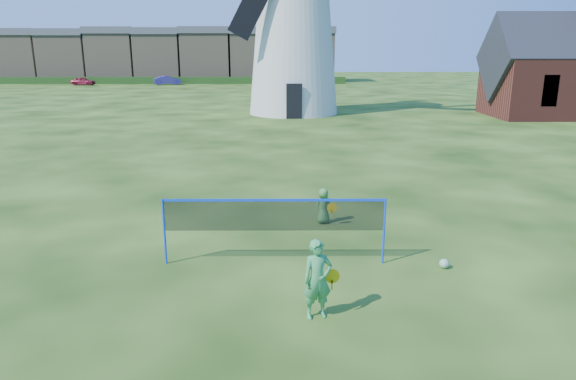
% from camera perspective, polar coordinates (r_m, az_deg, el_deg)
% --- Properties ---
extents(ground, '(220.00, 220.00, 0.00)m').
position_cam_1_polar(ground, '(12.46, -0.91, -7.28)').
color(ground, black).
rests_on(ground, ground).
extents(windmill, '(15.51, 6.81, 20.91)m').
position_cam_1_polar(windmill, '(40.60, 0.63, 18.56)').
color(windmill, silver).
rests_on(windmill, ground).
extents(badminton_net, '(5.05, 0.05, 1.55)m').
position_cam_1_polar(badminton_net, '(11.66, -1.53, -2.92)').
color(badminton_net, blue).
rests_on(badminton_net, ground).
extents(player_girl, '(0.73, 0.49, 1.50)m').
position_cam_1_polar(player_girl, '(9.50, 3.29, -9.83)').
color(player_girl, '#3D9A55').
rests_on(player_girl, ground).
extents(player_boy, '(0.65, 0.48, 1.02)m').
position_cam_1_polar(player_boy, '(14.63, 3.95, -1.77)').
color(player_boy, '#458540').
rests_on(player_boy, ground).
extents(play_ball, '(0.22, 0.22, 0.22)m').
position_cam_1_polar(play_ball, '(12.27, 16.86, -7.79)').
color(play_ball, green).
rests_on(play_ball, ground).
extents(terraced_houses, '(59.85, 8.40, 8.21)m').
position_cam_1_polar(terraced_houses, '(86.39, -15.61, 14.16)').
color(terraced_houses, '#89765B').
rests_on(terraced_houses, ground).
extents(hedge, '(62.00, 0.80, 1.00)m').
position_cam_1_polar(hedge, '(80.73, -16.57, 11.52)').
color(hedge, '#193814').
rests_on(hedge, ground).
extents(car_left, '(3.41, 1.62, 1.12)m').
position_cam_1_polar(car_left, '(79.84, -21.70, 11.10)').
color(car_left, maroon).
rests_on(car_left, ground).
extents(car_right, '(4.09, 2.29, 1.28)m').
position_cam_1_polar(car_right, '(77.21, -13.17, 11.71)').
color(car_right, navy).
rests_on(car_right, ground).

